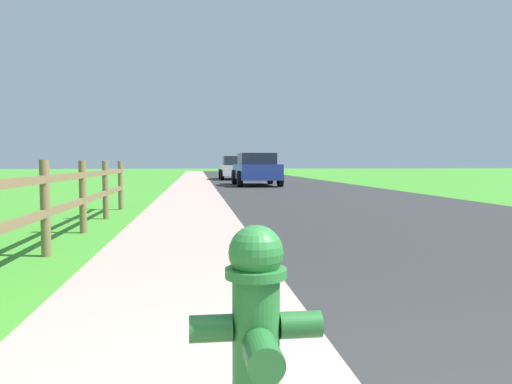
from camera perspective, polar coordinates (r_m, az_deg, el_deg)
name	(u,v)px	position (r m, az deg, el deg)	size (l,w,h in m)	color
ground_plane	(211,183)	(26.11, -5.34, 1.10)	(120.00, 120.00, 0.00)	#40932B
road_asphalt	(269,181)	(28.42, 1.60, 1.32)	(7.00, 66.00, 0.01)	#2E2E2E
curb_concrete	(158,181)	(28.18, -11.58, 1.23)	(6.00, 66.00, 0.01)	#B89A8E
grass_verge	(131,182)	(28.33, -14.61, 1.21)	(5.00, 66.00, 0.00)	#40932B
fire_hydrant	(256,332)	(1.91, 0.05, -16.28)	(0.51, 0.42, 0.86)	#287233
rail_fence	(45,201)	(6.06, -23.80, -1.02)	(0.11, 11.26, 1.13)	brown
parked_suv_blue	(256,169)	(22.89, 0.01, 2.74)	(2.11, 4.42, 1.54)	navy
parked_car_white	(236,168)	(31.34, -2.37, 2.92)	(2.20, 4.93, 1.50)	white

